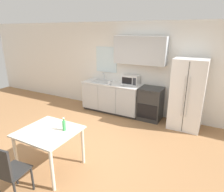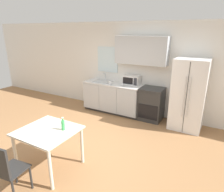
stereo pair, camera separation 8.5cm
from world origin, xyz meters
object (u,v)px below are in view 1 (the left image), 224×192
at_px(oven_range, 150,104).
at_px(dining_table, 49,136).
at_px(coffee_mug, 109,83).
at_px(refrigerator, 188,94).
at_px(microwave, 131,80).
at_px(drink_bottle, 64,125).
at_px(dining_chair_near, 7,169).

relative_size(oven_range, dining_table, 0.95).
xyz_separation_m(oven_range, coffee_mug, (-1.24, -0.20, 0.50)).
bearing_deg(oven_range, dining_table, -107.11).
distance_m(oven_range, refrigerator, 1.06).
xyz_separation_m(oven_range, microwave, (-0.68, 0.11, 0.59)).
bearing_deg(dining_table, oven_range, 72.89).
bearing_deg(dining_table, microwave, 85.61).
bearing_deg(drink_bottle, coffee_mug, 102.05).
xyz_separation_m(dining_table, dining_chair_near, (-0.01, -0.84, -0.12)).
distance_m(microwave, coffee_mug, 0.64).
distance_m(microwave, drink_bottle, 2.94).
bearing_deg(dining_table, coffee_mug, 96.61).
distance_m(microwave, dining_table, 3.12).
bearing_deg(refrigerator, microwave, 174.31).
height_order(refrigerator, dining_table, refrigerator).
bearing_deg(refrigerator, dining_table, -122.79).
xyz_separation_m(coffee_mug, drink_bottle, (0.56, -2.63, -0.10)).
bearing_deg(drink_bottle, dining_table, -148.87).
height_order(oven_range, dining_chair_near, same).
bearing_deg(refrigerator, drink_bottle, -120.60).
relative_size(microwave, drink_bottle, 2.02).
relative_size(refrigerator, dining_table, 1.86).
distance_m(oven_range, dining_table, 3.11).
distance_m(dining_table, drink_bottle, 0.35).
bearing_deg(dining_table, dining_chair_near, -90.39).
relative_size(coffee_mug, dining_chair_near, 0.12).
distance_m(dining_table, dining_chair_near, 0.85).
bearing_deg(microwave, oven_range, -9.35).
height_order(coffee_mug, drink_bottle, drink_bottle).
height_order(microwave, drink_bottle, microwave).
xyz_separation_m(refrigerator, coffee_mug, (-2.20, -0.15, 0.06)).
height_order(oven_range, microwave, microwave).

